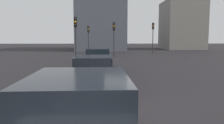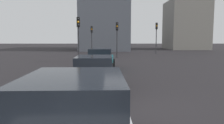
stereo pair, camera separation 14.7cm
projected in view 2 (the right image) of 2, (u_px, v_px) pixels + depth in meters
name	position (u px, v px, depth m)	size (l,w,h in m)	color
ground_plane	(142.00, 110.00, 7.37)	(160.00, 160.00, 0.20)	black
car_teal_right_lead	(101.00, 59.00, 15.89)	(4.46, 2.09, 1.51)	#19606B
car_black_right_second	(94.00, 73.00, 9.92)	(4.44, 2.01, 1.47)	black
car_white_right_third	(76.00, 122.00, 3.95)	(4.77, 2.16, 1.65)	silver
traffic_light_near_left	(117.00, 32.00, 25.03)	(0.32, 0.28, 3.99)	#2D2D30
traffic_light_near_right	(156.00, 32.00, 31.08)	(0.32, 0.29, 4.34)	#2D2D30
traffic_light_far_left	(92.00, 34.00, 31.80)	(0.32, 0.30, 3.92)	#2D2D30
traffic_light_far_right	(78.00, 30.00, 20.35)	(0.32, 0.29, 4.14)	#2D2D30
building_facade_left	(185.00, 25.00, 44.43)	(8.91, 7.17, 9.52)	gray
building_facade_center	(105.00, 4.00, 42.56)	(14.91, 8.59, 17.23)	slate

